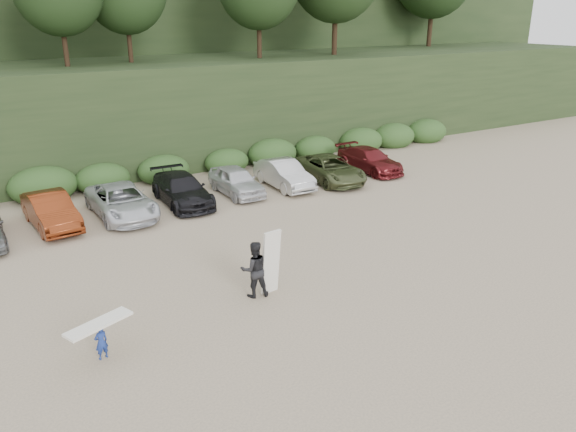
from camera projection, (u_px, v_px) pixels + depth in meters
ground at (285, 288)px, 19.08m from camera, size 120.00×120.00×0.00m
parked_cars at (73, 208)px, 24.54m from camera, size 33.84×6.17×1.64m
child_surfer at (100, 334)px, 14.95m from camera, size 1.91×1.14×1.11m
adult_surfer at (256, 269)px, 18.25m from camera, size 1.41×0.93×2.26m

